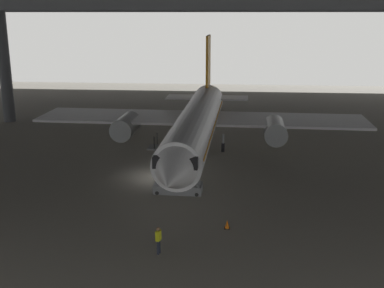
{
  "coord_description": "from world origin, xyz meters",
  "views": [
    {
      "loc": [
        6.01,
        -37.76,
        13.31
      ],
      "look_at": [
        2.67,
        1.7,
        2.48
      ],
      "focal_mm": 44.8,
      "sensor_mm": 36.0,
      "label": 1
    }
  ],
  "objects": [
    {
      "name": "ground_plane",
      "position": [
        0.0,
        0.0,
        0.0
      ],
      "size": [
        110.0,
        110.0,
        0.0
      ],
      "primitive_type": "plane",
      "color": "gray"
    },
    {
      "name": "crew_worker_near_nose",
      "position": [
        2.01,
        -13.2,
        0.94
      ],
      "size": [
        0.32,
        0.53,
        1.66
      ],
      "color": "#232838",
      "rests_on": "ground_plane"
    },
    {
      "name": "traffic_cone_orange",
      "position": [
        5.88,
        -9.54,
        0.29
      ],
      "size": [
        0.36,
        0.36,
        0.6
      ],
      "color": "black",
      "rests_on": "ground_plane"
    },
    {
      "name": "airplane_main",
      "position": [
        2.81,
        6.16,
        3.34
      ],
      "size": [
        33.18,
        34.46,
        10.89
      ],
      "color": "white",
      "rests_on": "ground_plane"
    },
    {
      "name": "boarding_stairs",
      "position": [
        1.97,
        -3.41,
        0.72
      ],
      "size": [
        4.12,
        1.62,
        4.54
      ],
      "color": "slate",
      "rests_on": "ground_plane"
    },
    {
      "name": "crew_worker_by_stairs",
      "position": [
        1.73,
        -1.07,
        0.99
      ],
      "size": [
        0.36,
        0.5,
        1.73
      ],
      "color": "#232838",
      "rests_on": "ground_plane"
    }
  ]
}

